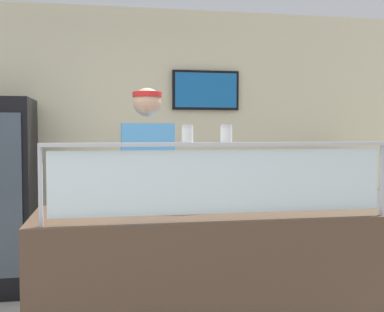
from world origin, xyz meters
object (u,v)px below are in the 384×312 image
at_px(pizza_server, 173,204).
at_px(parmesan_shaker, 187,135).
at_px(pizza_box_stack, 342,175).
at_px(pepper_flake_shaker, 226,135).
at_px(pizza_tray, 176,207).
at_px(worker_figure, 148,190).

height_order(pizza_server, parmesan_shaker, parmesan_shaker).
relative_size(parmesan_shaker, pizza_box_stack, 0.19).
bearing_deg(parmesan_shaker, pepper_flake_shaker, 0.00).
distance_m(pizza_tray, pizza_server, 0.04).
distance_m(pepper_flake_shaker, pizza_box_stack, 2.63).
bearing_deg(pizza_server, pizza_tray, 37.28).
bearing_deg(pizza_box_stack, pepper_flake_shaker, -131.63).
xyz_separation_m(pizza_tray, pizza_box_stack, (1.94, 1.54, 0.04)).
bearing_deg(pepper_flake_shaker, worker_figure, 108.88).
bearing_deg(parmesan_shaker, pizza_tray, 89.75).
bearing_deg(pizza_server, parmesan_shaker, -92.35).
height_order(parmesan_shaker, pepper_flake_shaker, pepper_flake_shaker).
distance_m(pizza_server, worker_figure, 0.60).
distance_m(worker_figure, pizza_box_stack, 2.28).
height_order(worker_figure, pizza_box_stack, worker_figure).
bearing_deg(parmesan_shaker, pizza_server, 92.96).
bearing_deg(worker_figure, parmesan_shaker, -83.02).
bearing_deg(pizza_tray, worker_figure, 101.98).
xyz_separation_m(pizza_server, worker_figure, (-0.10, 0.60, 0.02)).
distance_m(pizza_tray, worker_figure, 0.59).
xyz_separation_m(parmesan_shaker, pizza_box_stack, (1.94, 1.94, -0.42)).
relative_size(parmesan_shaker, pepper_flake_shaker, 0.98).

